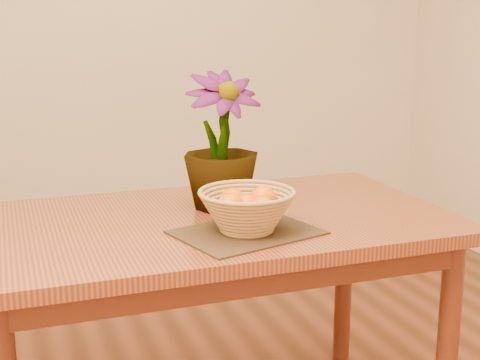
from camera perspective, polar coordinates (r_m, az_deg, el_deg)
name	(u,v)px	position (r m, az deg, el deg)	size (l,w,h in m)	color
wall_back	(105,16)	(3.81, -11.46, 13.54)	(4.00, 0.02, 2.70)	#FBE6BF
table	(215,245)	(2.02, -2.14, -5.55)	(1.40, 0.80, 0.75)	brown
placemat	(247,232)	(1.83, 0.58, -4.49)	(0.37, 0.28, 0.01)	#3A2615
wicker_basket	(247,213)	(1.82, 0.59, -2.80)	(0.27, 0.27, 0.11)	#AC7847
orange_pile	(247,203)	(1.81, 0.59, -2.00)	(0.18, 0.18, 0.07)	#FA6204
potted_plant	(221,141)	(2.04, -1.60, 3.35)	(0.24, 0.24, 0.42)	#1B4A15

